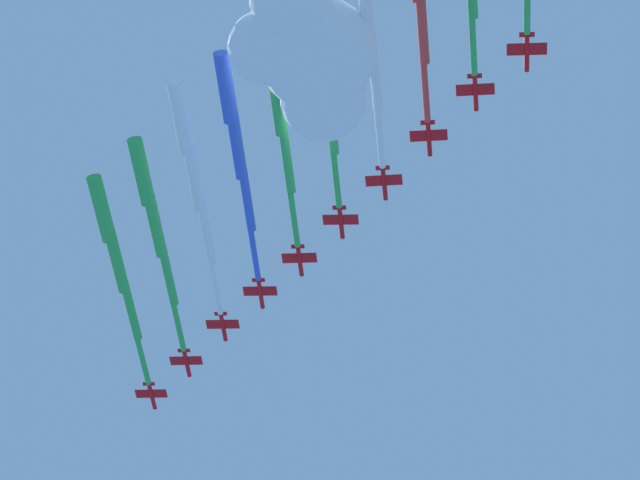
# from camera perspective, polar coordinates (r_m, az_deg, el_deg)

# --- Properties ---
(jet_lead) EXTENTS (70.80, 8.38, 3.86)m
(jet_lead) POSITION_cam_1_polar(r_m,az_deg,el_deg) (265.99, -10.56, -1.02)
(jet_lead) COLOR red
(jet_port_inner) EXTENTS (69.60, 8.38, 3.85)m
(jet_port_inner) POSITION_cam_1_polar(r_m,az_deg,el_deg) (259.33, -8.60, 0.84)
(jet_port_inner) COLOR red
(jet_starboard_inner) EXTENTS (72.08, 8.38, 3.88)m
(jet_starboard_inner) POSITION_cam_1_polar(r_m,az_deg,el_deg) (252.89, -6.60, 3.35)
(jet_starboard_inner) COLOR red
(jet_port_mid) EXTENTS (68.76, 8.39, 3.88)m
(jet_port_mid) POSITION_cam_1_polar(r_m,az_deg,el_deg) (247.24, -4.38, 5.01)
(jet_port_mid) COLOR red
(jet_starboard_mid) EXTENTS (71.24, 8.38, 3.86)m
(jet_starboard_mid) POSITION_cam_1_polar(r_m,az_deg,el_deg) (239.96, -2.30, 7.45)
(jet_starboard_mid) COLOR red
(jet_port_outer) EXTENTS (67.99, 8.35, 3.97)m
(jet_port_outer) POSITION_cam_1_polar(r_m,az_deg,el_deg) (236.30, 0.11, 9.34)
(jet_port_outer) COLOR red
(jet_starboard_outer) EXTENTS (70.27, 8.40, 3.82)m
(jet_starboard_outer) POSITION_cam_1_polar(r_m,az_deg,el_deg) (231.69, 2.38, 12.05)
(jet_starboard_outer) COLOR red
(cloud_puff) EXTENTS (39.30, 30.84, 25.38)m
(cloud_puff) POSITION_cam_1_polar(r_m,az_deg,el_deg) (233.57, -0.63, 9.71)
(cloud_puff) COLOR white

